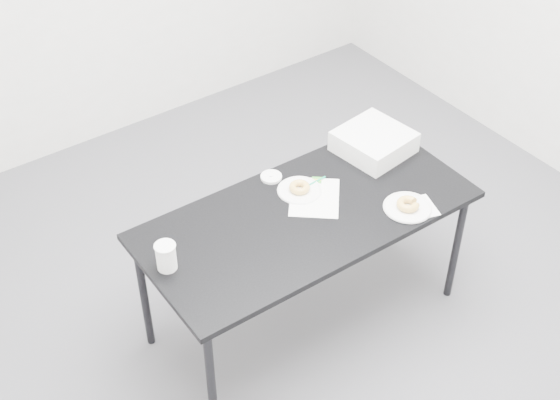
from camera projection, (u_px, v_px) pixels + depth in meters
floor at (297, 325)px, 3.77m from camera, size 4.00×4.00×0.00m
table at (307, 221)px, 3.41m from camera, size 1.48×0.71×0.67m
scorecard at (314, 197)px, 3.45m from camera, size 0.34×0.35×0.00m
logo_patch at (317, 180)px, 3.54m from camera, size 0.06×0.06×0.00m
pen at (314, 182)px, 3.52m from camera, size 0.13×0.02×0.01m
napkin at (418, 208)px, 3.40m from camera, size 0.19×0.19×0.00m
plate_near at (408, 207)px, 3.39m from camera, size 0.21×0.21×0.01m
donut_near at (408, 204)px, 3.38m from camera, size 0.13×0.13×0.03m
plate_far at (299, 190)px, 3.49m from camera, size 0.20×0.20×0.01m
donut_far at (300, 187)px, 3.47m from camera, size 0.12×0.12×0.03m
coffee_cup at (166, 256)px, 3.08m from camera, size 0.08×0.08×0.12m
cup_lid at (271, 177)px, 3.55m from camera, size 0.10×0.10×0.01m
bakery_box at (374, 142)px, 3.69m from camera, size 0.35×0.35×0.10m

